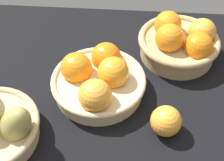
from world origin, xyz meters
TOP-DOWN VIEW (x-y plane):
  - market_tray at (0.00, 0.00)cm, footprint 84.00×72.00cm
  - basket_near_left at (-21.97, -14.07)cm, footprint 23.42×23.42cm
  - basket_center at (0.36, 1.69)cm, footprint 24.65×24.65cm
  - loose_orange_front_gap at (-16.87, 13.24)cm, footprint 7.33×7.33cm

SIDE VIEW (x-z plane):
  - market_tray at x=0.00cm, z-range 0.00..3.00cm
  - loose_orange_front_gap at x=-16.87cm, z-range 3.00..10.33cm
  - basket_center at x=0.36cm, z-range 1.86..12.45cm
  - basket_near_left at x=-21.97cm, z-range 1.92..14.07cm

